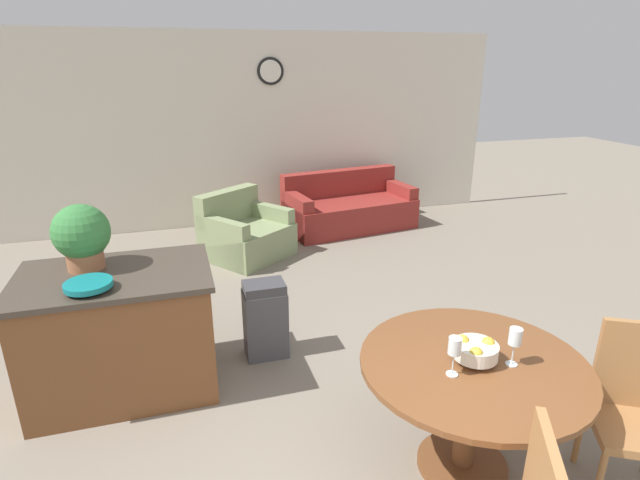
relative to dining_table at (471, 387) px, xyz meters
name	(u,v)px	position (x,y,z in m)	size (l,w,h in m)	color
wall_back	(232,132)	(-0.63, 5.22, 0.78)	(8.00, 0.09, 2.70)	silver
dining_table	(471,387)	(0.00, 0.00, 0.00)	(1.26, 1.26, 0.74)	brown
dining_chair_near_right	(633,405)	(0.79, -0.35, -0.04)	(0.57, 0.57, 0.98)	#9E6B3D
fruit_bowl	(475,350)	(0.00, 0.00, 0.24)	(0.24, 0.24, 0.14)	silver
wine_glass_left	(455,348)	(-0.18, -0.07, 0.33)	(0.07, 0.07, 0.22)	silver
wine_glass_right	(515,338)	(0.18, -0.08, 0.33)	(0.07, 0.07, 0.22)	silver
kitchen_island	(122,332)	(-1.96, 1.41, -0.11)	(1.30, 0.86, 0.92)	brown
teal_bowl	(88,285)	(-2.08, 1.16, 0.39)	(0.30, 0.30, 0.06)	#147A7F
potted_plant	(82,235)	(-2.14, 1.56, 0.60)	(0.39, 0.39, 0.46)	#A36642
trash_bin	(265,320)	(-0.89, 1.55, -0.25)	(0.34, 0.25, 0.65)	#47474C
couch	(348,209)	(0.90, 4.53, -0.29)	(1.91, 1.12, 0.79)	maroon
armchair	(245,235)	(-0.71, 3.82, -0.29)	(1.23, 1.22, 0.80)	gray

